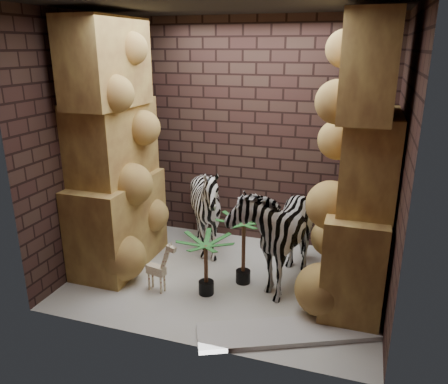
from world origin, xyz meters
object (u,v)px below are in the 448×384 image
(zebra_right, at_px, (278,220))
(giraffe_toy, at_px, (156,264))
(palm_front, at_px, (243,250))
(palm_back, at_px, (206,266))
(zebra_left, at_px, (207,213))
(surfboard, at_px, (287,332))

(zebra_right, relative_size, giraffe_toy, 2.27)
(zebra_right, height_order, giraffe_toy, zebra_right)
(giraffe_toy, relative_size, palm_front, 0.78)
(zebra_right, height_order, palm_back, zebra_right)
(zebra_left, xyz_separation_m, surfboard, (1.32, -1.37, -0.55))
(zebra_right, distance_m, zebra_left, 1.07)
(zebra_right, relative_size, zebra_left, 1.17)
(zebra_right, distance_m, palm_front, 0.51)
(zebra_left, height_order, surfboard, zebra_left)
(palm_front, height_order, surfboard, palm_front)
(surfboard, bearing_deg, palm_back, 131.29)
(zebra_left, xyz_separation_m, giraffe_toy, (-0.22, -1.04, -0.25))
(zebra_right, xyz_separation_m, giraffe_toy, (-1.22, -0.68, -0.42))
(zebra_right, bearing_deg, palm_back, -131.77)
(palm_back, xyz_separation_m, surfboard, (0.99, -0.44, -0.32))
(zebra_left, distance_m, palm_back, 1.02)
(zebra_right, distance_m, palm_back, 0.96)
(giraffe_toy, height_order, palm_front, palm_front)
(surfboard, bearing_deg, palm_front, 104.93)
(palm_front, xyz_separation_m, surfboard, (0.67, -0.80, -0.39))
(zebra_left, relative_size, giraffe_toy, 1.95)
(zebra_left, xyz_separation_m, palm_back, (0.33, -0.93, -0.24))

